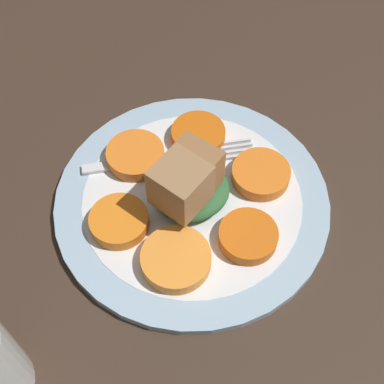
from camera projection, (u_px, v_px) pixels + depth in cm
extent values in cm
cube|color=#38281E|center=(192.00, 209.00, 55.89)|extent=(120.00, 120.00, 2.00)
cylinder|color=#99B7D1|center=(192.00, 201.00, 54.65)|extent=(27.93, 27.93, 1.00)
cylinder|color=white|center=(192.00, 201.00, 54.61)|extent=(22.35, 22.35, 1.00)
cylinder|color=orange|center=(119.00, 221.00, 51.77)|extent=(5.79, 5.79, 1.39)
cylinder|color=orange|center=(176.00, 259.00, 49.47)|extent=(6.61, 6.61, 1.39)
cylinder|color=#D56013|center=(248.00, 236.00, 50.84)|extent=(5.70, 5.70, 1.39)
cylinder|color=orange|center=(261.00, 174.00, 54.95)|extent=(6.03, 6.03, 1.39)
cylinder|color=#D35E12|center=(198.00, 135.00, 57.92)|extent=(5.87, 5.87, 1.39)
cylinder|color=orange|center=(135.00, 155.00, 56.34)|extent=(6.14, 6.14, 1.39)
ellipsoid|color=#2D6033|center=(192.00, 191.00, 53.23)|extent=(7.73, 6.96, 2.24)
cube|color=olive|center=(192.00, 172.00, 50.37)|extent=(5.98, 5.98, 4.51)
cube|color=olive|center=(191.00, 175.00, 50.50)|extent=(5.32, 5.32, 4.00)
cube|color=#9E754C|center=(181.00, 185.00, 49.49)|extent=(5.99, 5.99, 4.60)
cube|color=silver|center=(140.00, 162.00, 56.44)|extent=(11.76, 5.17, 0.40)
cube|color=silver|center=(203.00, 154.00, 57.08)|extent=(2.17, 2.67, 0.40)
cube|color=silver|center=(229.00, 143.00, 57.93)|extent=(4.59, 1.92, 0.40)
cube|color=silver|center=(231.00, 147.00, 57.57)|extent=(4.59, 1.92, 0.40)
cube|color=silver|center=(232.00, 152.00, 57.20)|extent=(4.59, 1.92, 0.40)
cube|color=silver|center=(233.00, 157.00, 56.83)|extent=(4.59, 1.92, 0.40)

